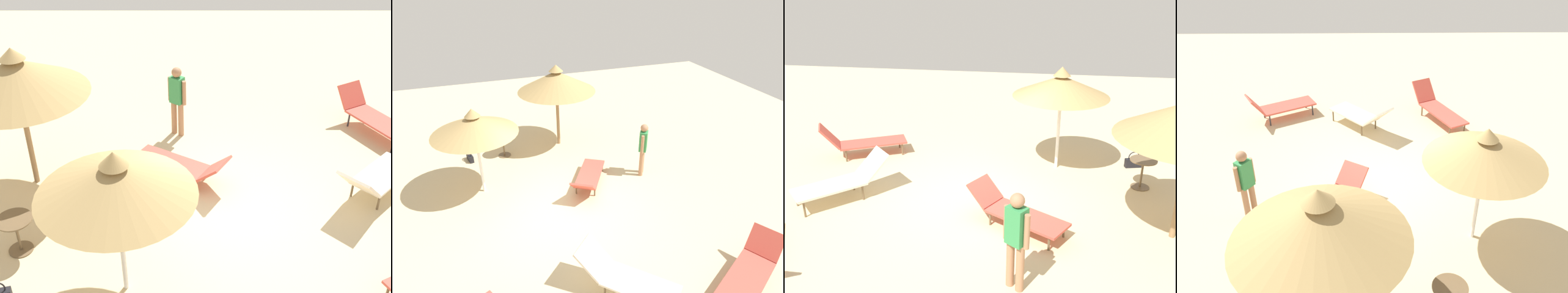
# 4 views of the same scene
# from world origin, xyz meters

# --- Properties ---
(ground) EXTENTS (24.00, 24.00, 0.10)m
(ground) POSITION_xyz_m (0.00, 0.00, -0.05)
(ground) COLOR beige
(parasol_umbrella_near_right) EXTENTS (2.28, 2.28, 2.55)m
(parasol_umbrella_near_right) POSITION_xyz_m (-1.62, -1.84, 2.09)
(parasol_umbrella_near_right) COLOR white
(parasol_umbrella_near_right) RESTS_ON ground
(parasol_umbrella_near_left) EXTENTS (2.61, 2.61, 2.88)m
(parasol_umbrella_near_left) POSITION_xyz_m (-3.76, 0.96, 2.33)
(parasol_umbrella_near_left) COLOR olive
(parasol_umbrella_near_left) RESTS_ON ground
(lounge_chair_far_right) EXTENTS (1.54, 2.06, 0.90)m
(lounge_chair_far_right) POSITION_xyz_m (3.58, 2.94, 0.43)
(lounge_chair_far_right) COLOR #CC4C3F
(lounge_chair_far_right) RESTS_ON ground
(lounge_chair_far_left) EXTENTS (2.07, 1.59, 0.73)m
(lounge_chair_far_left) POSITION_xyz_m (-0.81, 1.04, 0.35)
(lounge_chair_far_left) COLOR #CC4C3F
(lounge_chair_far_left) RESTS_ON ground
(lounge_chair_edge) EXTENTS (1.92, 1.89, 0.91)m
(lounge_chair_edge) POSITION_xyz_m (2.92, 0.47, 0.45)
(lounge_chair_edge) COLOR silver
(lounge_chair_edge) RESTS_ON ground
(person_standing_front) EXTENTS (0.41, 0.35, 1.68)m
(person_standing_front) POSITION_xyz_m (-0.95, 2.82, 0.96)
(person_standing_front) COLOR #A57554
(person_standing_front) RESTS_ON ground
(handbag) EXTENTS (0.43, 0.22, 0.42)m
(handbag) POSITION_xyz_m (-3.53, -2.13, 0.14)
(handbag) COLOR black
(handbag) RESTS_ON ground
(side_table_round) EXTENTS (0.59, 0.59, 0.69)m
(side_table_round) POSITION_xyz_m (-3.51, -1.02, 0.47)
(side_table_round) COLOR brown
(side_table_round) RESTS_ON ground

